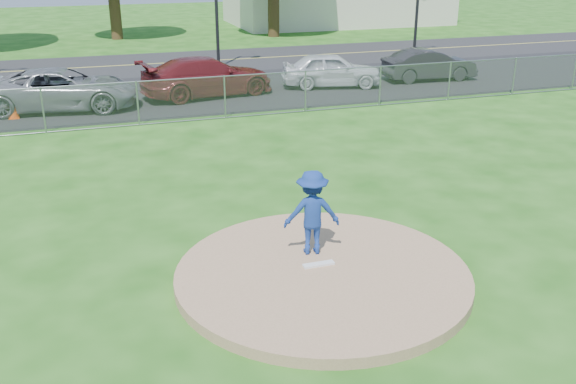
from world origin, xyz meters
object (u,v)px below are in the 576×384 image
pitcher (312,212)px  parked_car_darkred (207,77)px  parked_car_charcoal (429,65)px  traffic_cone (13,108)px  parked_car_pearl (331,70)px  parked_car_gray (62,89)px

pitcher → parked_car_darkred: pitcher is taller
parked_car_darkred → parked_car_charcoal: (10.14, 0.03, -0.09)m
traffic_cone → parked_car_pearl: 12.77m
pitcher → traffic_cone: size_ratio=2.30×
traffic_cone → parked_car_pearl: parked_car_pearl is taller
traffic_cone → parked_car_charcoal: parked_car_charcoal is taller
parked_car_pearl → parked_car_charcoal: 4.72m
pitcher → parked_car_pearl: 16.41m
traffic_cone → parked_car_darkred: size_ratio=0.13×
pitcher → parked_car_pearl: size_ratio=0.39×
pitcher → parked_car_darkred: (1.08, 14.98, -0.24)m
traffic_cone → parked_car_darkred: (7.26, 1.41, 0.42)m
traffic_cone → pitcher: bearing=-65.5°
traffic_cone → parked_car_charcoal: size_ratio=0.17×
pitcher → parked_car_charcoal: bearing=-115.5°
parked_car_gray → parked_car_pearl: parked_car_gray is taller
parked_car_gray → parked_car_darkred: parked_car_darkred is taller
traffic_cone → parked_car_gray: 1.94m
traffic_cone → parked_car_gray: size_ratio=0.13×
traffic_cone → parked_car_charcoal: (17.40, 1.44, 0.33)m
parked_car_darkred → parked_car_charcoal: bearing=-100.3°
parked_car_pearl → parked_car_charcoal: (4.72, -0.05, -0.03)m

